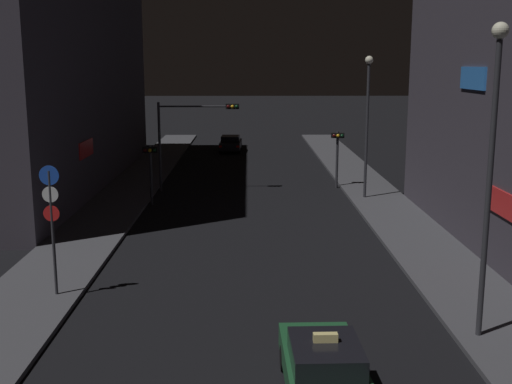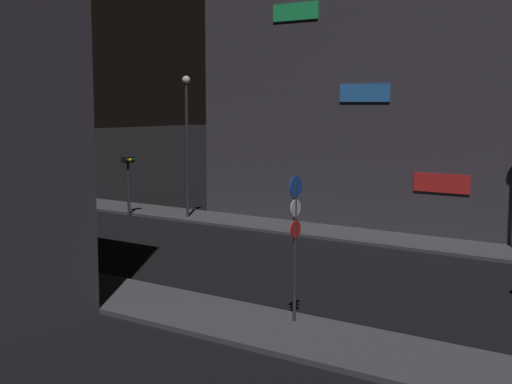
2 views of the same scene
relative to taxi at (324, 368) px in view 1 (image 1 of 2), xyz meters
name	(u,v)px [view 1 (image 1 of 2)]	position (x,y,z in m)	size (l,w,h in m)	color
sidewalk_left	(128,193)	(-8.98, 23.92, -0.66)	(3.29, 62.42, 0.15)	#424247
sidewalk_right	(372,192)	(5.69, 23.92, -0.66)	(3.29, 62.42, 0.15)	#424247
building_facade_left	(20,48)	(-15.85, 26.99, 7.90)	(10.52, 29.64, 17.27)	#3D3842
taxi	(324,368)	(0.00, 0.00, 0.00)	(1.90, 4.49, 1.62)	#1E512D
far_car	(231,143)	(-3.30, 42.86, 0.00)	(1.96, 4.51, 1.42)	black
traffic_light_overhead	(190,127)	(-5.22, 24.64, 3.21)	(4.88, 0.42, 5.42)	#2D2D33
traffic_light_left_kerb	(151,162)	(-7.09, 20.89, 1.66)	(0.80, 0.42, 3.30)	#2D2D33
traffic_light_right_kerb	(337,147)	(3.79, 25.66, 1.83)	(0.80, 0.42, 3.57)	#2D2D33
sign_pole_left	(52,217)	(-8.11, 6.53, 2.06)	(0.64, 0.10, 4.31)	#2D2D33
street_lamp_near_block	(492,148)	(4.73, 3.13, 4.72)	(0.44, 0.44, 8.55)	#2D2D33
street_lamp_far_block	(367,109)	(4.92, 22.13, 4.43)	(0.45, 0.45, 7.93)	#2D2D33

